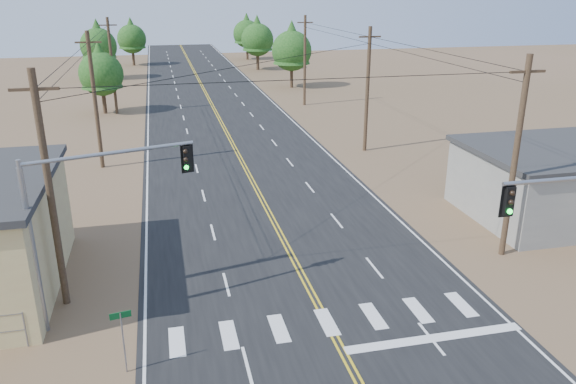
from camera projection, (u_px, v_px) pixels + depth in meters
name	position (u px, v px, depth m)	size (l,w,h in m)	color
road	(244.00, 165.00, 42.90)	(15.00, 200.00, 0.02)	black
utility_pole_left_near	(50.00, 191.00, 22.45)	(1.80, 0.30, 10.00)	#4C3826
utility_pole_left_mid	(95.00, 100.00, 40.77)	(1.80, 0.30, 10.00)	#4C3826
utility_pole_left_far	(112.00, 65.00, 59.08)	(1.80, 0.30, 10.00)	#4C3826
utility_pole_right_near	(515.00, 158.00, 26.90)	(1.80, 0.30, 10.00)	#4C3826
utility_pole_right_mid	(367.00, 89.00, 45.21)	(1.80, 0.30, 10.00)	#4C3826
utility_pole_right_far	(305.00, 60.00, 63.52)	(1.80, 0.30, 10.00)	#4C3826
signal_mast_left	(82.00, 209.00, 21.48)	(6.39, 1.97, 7.05)	gray
street_sign	(122.00, 332.00, 19.29)	(0.72, 0.16, 2.43)	gray
tree_left_near	(101.00, 69.00, 59.24)	(4.62, 4.62, 7.70)	#3F2D1E
tree_left_mid	(98.00, 42.00, 81.84)	(5.23, 5.23, 8.72)	#3F2D1E
tree_left_far	(131.00, 36.00, 96.97)	(4.91, 4.91, 8.19)	#3F2D1E
tree_right_near	(292.00, 47.00, 74.86)	(5.33, 5.33, 8.88)	#3F2D1E
tree_right_mid	(257.00, 36.00, 91.59)	(5.29, 5.29, 8.81)	#3F2D1E
tree_right_far	(247.00, 31.00, 105.08)	(5.13, 5.13, 8.55)	#3F2D1E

